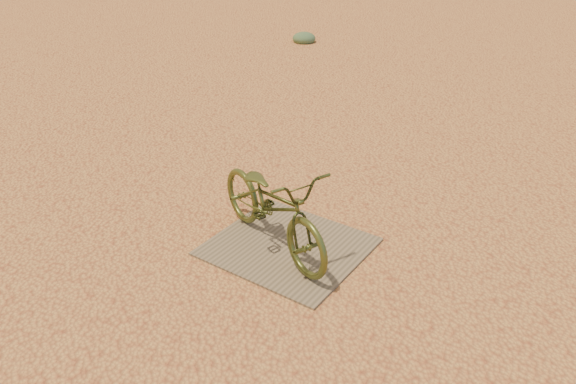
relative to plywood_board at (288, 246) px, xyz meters
The scene contains 4 objects.
ground 0.46m from the plywood_board, 79.90° to the left, with size 120.00×120.00×0.00m, color tan.
plywood_board is the anchor object (origin of this frame).
bicycle 0.47m from the plywood_board, 147.11° to the right, with size 0.59×1.68×0.88m, color #444E20.
kale_a 8.13m from the plywood_board, 122.17° to the left, with size 0.51×0.51×0.28m, color #53704C.
Camera 1 is at (2.45, -4.11, 3.02)m, focal length 35.00 mm.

